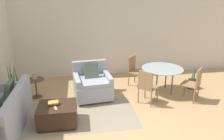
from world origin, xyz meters
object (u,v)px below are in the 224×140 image
object	(u,v)px
armchair	(92,84)
book_stack	(53,103)
potted_plant	(15,91)
ottoman	(58,114)
dining_chair_far_left	(135,69)
picture_frame	(35,77)
dining_table	(162,71)
dining_chair_near_left	(147,85)
dining_chair_near_right	(194,82)
side_table	(36,85)
tv_remote_primary	(56,108)
couch	(4,116)
potted_plant_small	(193,83)

from	to	relation	value
armchair	book_stack	size ratio (longest dim) A/B	4.18
potted_plant	ottoman	bearing A→B (deg)	-47.93
ottoman	dining_chair_far_left	size ratio (longest dim) A/B	0.90
picture_frame	book_stack	bearing A→B (deg)	-66.09
ottoman	dining_chair_far_left	xyz separation A→B (m)	(2.15, 1.86, 0.28)
dining_table	dining_chair_near_left	xyz separation A→B (m)	(-0.63, -0.63, -0.13)
potted_plant	dining_chair_near_right	bearing A→B (deg)	-9.33
side_table	dining_chair_far_left	distance (m)	2.87
dining_chair_far_left	dining_table	bearing A→B (deg)	-45.00
armchair	dining_chair_far_left	xyz separation A→B (m)	(1.33, 0.65, 0.15)
tv_remote_primary	potted_plant	size ratio (longest dim) A/B	0.14
couch	armchair	distance (m)	2.27
picture_frame	dining_table	size ratio (longest dim) A/B	0.13
couch	side_table	distance (m)	1.51
couch	dining_table	bearing A→B (deg)	18.30
picture_frame	potted_plant_small	world-z (taller)	potted_plant_small
potted_plant	dining_chair_far_left	world-z (taller)	potted_plant
ottoman	dining_table	size ratio (longest dim) A/B	0.71
side_table	tv_remote_primary	bearing A→B (deg)	-66.58
potted_plant_small	dining_chair_near_right	bearing A→B (deg)	-118.12
ottoman	potted_plant_small	size ratio (longest dim) A/B	1.15
ottoman	book_stack	xyz separation A→B (m)	(-0.07, 0.04, 0.23)
side_table	dining_table	world-z (taller)	dining_table
side_table	dining_chair_far_left	bearing A→B (deg)	9.02
tv_remote_primary	dining_chair_near_right	world-z (taller)	dining_chair_near_right
book_stack	side_table	world-z (taller)	side_table
ottoman	potted_plant	xyz separation A→B (m)	(-1.23, 1.36, -0.01)
couch	potted_plant	xyz separation A→B (m)	(-0.16, 1.41, -0.08)
armchair	picture_frame	xyz separation A→B (m)	(-1.50, 0.20, 0.23)
dining_table	side_table	bearing A→B (deg)	177.02
dining_chair_near_left	dining_chair_far_left	distance (m)	1.26
couch	book_stack	distance (m)	1.01
armchair	potted_plant	world-z (taller)	potted_plant
dining_chair_near_right	potted_plant	bearing A→B (deg)	170.67
book_stack	side_table	size ratio (longest dim) A/B	0.48
dining_table	dining_chair_near_right	distance (m)	0.90
ottoman	dining_table	xyz separation A→B (m)	(2.78, 1.23, 0.41)
armchair	dining_chair_near_right	bearing A→B (deg)	-13.22
picture_frame	potted_plant_small	distance (m)	4.51
armchair	potted_plant_small	size ratio (longest dim) A/B	1.48
potted_plant	dining_chair_near_right	size ratio (longest dim) A/B	1.22
dining_chair_far_left	potted_plant_small	size ratio (longest dim) A/B	1.27
couch	tv_remote_primary	xyz separation A→B (m)	(1.05, -0.08, 0.14)
dining_chair_near_right	potted_plant_small	world-z (taller)	dining_chair_near_right
ottoman	side_table	world-z (taller)	side_table
armchair	dining_chair_far_left	size ratio (longest dim) A/B	1.16
armchair	potted_plant_small	world-z (taller)	armchair
potted_plant_small	dining_chair_far_left	bearing A→B (deg)	163.05
picture_frame	dining_chair_near_left	bearing A→B (deg)	-15.96
potted_plant	side_table	bearing A→B (deg)	4.87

